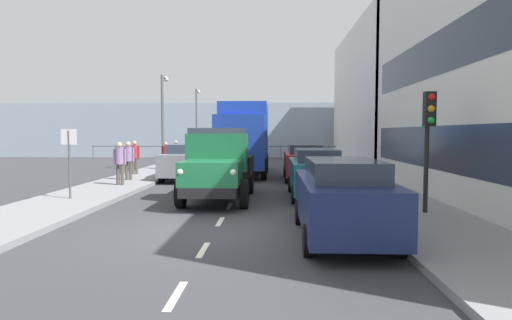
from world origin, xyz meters
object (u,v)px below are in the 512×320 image
Objects in this scene: car_navy_kerbside_near at (342,197)px; pedestrian_by_lamp at (176,151)px; pedestrian_with_bag at (166,153)px; lamp_post_promenade at (163,112)px; pedestrian_couple_a at (135,154)px; pedestrian_near_railing at (120,160)px; pedestrian_in_dark_coat at (128,157)px; street_sign at (69,151)px; car_red_kerbside_2 at (304,162)px; car_grey_oppositeside_0 at (186,161)px; lamp_post_far at (197,117)px; car_teal_kerbside_1 at (315,172)px; lorry_cargo_blue at (244,136)px; traffic_light_near at (429,125)px; truck_vintage_green at (218,166)px.

pedestrian_by_lamp is (7.74, -18.16, 0.20)m from car_navy_kerbside_near.
pedestrian_with_bag is 0.98× the size of pedestrian_by_lamp.
lamp_post_promenade is at bearing -63.64° from car_navy_kerbside_near.
pedestrian_couple_a is at bearing 81.33° from pedestrian_by_lamp.
pedestrian_near_railing is 7.55m from pedestrian_with_bag.
pedestrian_in_dark_coat is 5.53m from street_sign.
car_red_kerbside_2 is 5.67m from car_grey_oppositeside_0.
pedestrian_by_lamp is at bearing -73.23° from car_grey_oppositeside_0.
pedestrian_in_dark_coat is (0.29, -1.89, -0.01)m from pedestrian_near_railing.
pedestrian_near_railing is (7.73, -8.00, 0.29)m from car_navy_kerbside_near.
pedestrian_near_railing is 0.78× the size of street_sign.
lamp_post_far is at bearing -90.58° from pedestrian_in_dark_coat.
pedestrian_by_lamp is (7.74, -12.30, 0.21)m from car_teal_kerbside_1.
lamp_post_promenade reaches higher than pedestrian_with_bag.
pedestrian_with_bag is 11.19m from street_sign.
car_red_kerbside_2 is 8.46m from pedestrian_near_railing.
pedestrian_near_railing is at bearing 90.03° from pedestrian_with_bag.
lorry_cargo_blue is 14.67m from car_navy_kerbside_near.
pedestrian_with_bag is 2.61m from pedestrian_by_lamp.
pedestrian_in_dark_coat reaches higher than pedestrian_by_lamp.
traffic_light_near is (-10.61, 7.64, 1.30)m from pedestrian_in_dark_coat.
truck_vintage_green is 7.31m from car_red_kerbside_2.
car_grey_oppositeside_0 is 6.00m from lamp_post_promenade.
pedestrian_with_bag is 0.28× the size of lamp_post_far.
pedestrian_by_lamp is at bearing 90.74° from lamp_post_far.
traffic_light_near is (-10.34, 15.91, 1.37)m from pedestrian_by_lamp.
truck_vintage_green is 1.32× the size of car_grey_oppositeside_0.
pedestrian_near_railing is 18.68m from lamp_post_far.
truck_vintage_green reaches higher than pedestrian_by_lamp.
pedestrian_in_dark_coat is (2.35, 1.40, 0.27)m from car_grey_oppositeside_0.
lamp_post_far reaches higher than car_navy_kerbside_near.
car_red_kerbside_2 is at bearing -138.87° from street_sign.
lorry_cargo_blue is 7.88m from pedestrian_near_railing.
car_grey_oppositeside_0 is 15.63m from lamp_post_far.
street_sign is at bearing 84.65° from pedestrian_near_railing.
pedestrian_in_dark_coat is (4.71, -4.98, -0.01)m from truck_vintage_green.
pedestrian_with_bag is 0.29× the size of lamp_post_promenade.
pedestrian_with_bag is at bearing -15.13° from lorry_cargo_blue.
pedestrian_couple_a reaches higher than car_red_kerbside_2.
pedestrian_by_lamp reaches higher than car_red_kerbside_2.
pedestrian_in_dark_coat is 0.31× the size of lamp_post_promenade.
pedestrian_couple_a is (2.93, -1.25, 0.26)m from car_grey_oppositeside_0.
lamp_post_far is (4.78, -12.23, 1.55)m from lorry_cargo_blue.
pedestrian_near_railing reaches higher than pedestrian_with_bag.
car_navy_kerbside_near is at bearing 102.13° from lorry_cargo_blue.
lamp_post_far is at bearing -81.87° from car_grey_oppositeside_0.
pedestrian_in_dark_coat is 1.07× the size of pedestrian_by_lamp.
car_navy_kerbside_near is 2.01× the size of street_sign.
lamp_post_promenade is (10.61, -13.91, 1.04)m from traffic_light_near.
car_navy_kerbside_near is 15.21m from pedestrian_couple_a.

